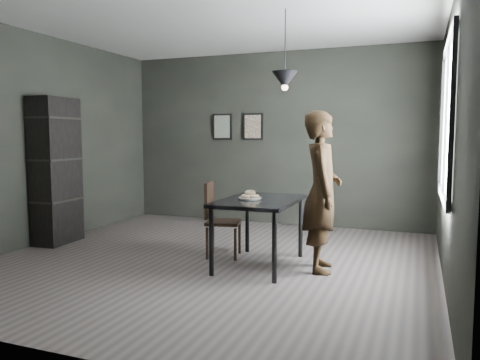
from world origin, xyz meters
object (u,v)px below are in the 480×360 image
(white_plate, at_px, (250,199))
(cafe_table, at_px, (259,206))
(shelf_unit, at_px, (56,171))
(wood_chair, at_px, (217,214))
(woman, at_px, (322,191))
(pendant_lamp, at_px, (285,80))

(white_plate, bearing_deg, cafe_table, 26.86)
(cafe_table, xyz_separation_m, shelf_unit, (-2.92, 0.09, 0.31))
(white_plate, bearing_deg, wood_chair, 153.69)
(woman, bearing_deg, wood_chair, 71.26)
(white_plate, xyz_separation_m, pendant_lamp, (0.34, 0.15, 1.29))
(white_plate, relative_size, pendant_lamp, 0.27)
(woman, relative_size, pendant_lamp, 1.98)
(shelf_unit, bearing_deg, pendant_lamp, -3.70)
(wood_chair, distance_m, pendant_lamp, 1.76)
(white_plate, relative_size, shelf_unit, 0.12)
(wood_chair, xyz_separation_m, pendant_lamp, (0.86, -0.11, 1.54))
(wood_chair, distance_m, shelf_unit, 2.36)
(white_plate, relative_size, wood_chair, 0.26)
(woman, distance_m, wood_chair, 1.34)
(cafe_table, height_order, pendant_lamp, pendant_lamp)
(cafe_table, relative_size, wood_chair, 1.33)
(white_plate, distance_m, pendant_lamp, 1.35)
(cafe_table, bearing_deg, wood_chair, 161.16)
(cafe_table, distance_m, pendant_lamp, 1.41)
(cafe_table, xyz_separation_m, white_plate, (-0.09, -0.05, 0.08))
(cafe_table, xyz_separation_m, woman, (0.68, 0.07, 0.19))
(woman, xyz_separation_m, shelf_unit, (-3.60, 0.02, 0.12))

